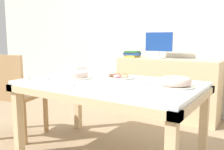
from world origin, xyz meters
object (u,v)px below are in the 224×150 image
(cake_chocolate_round, at_px, (77,75))
(cake_golden_bundt, at_px, (175,82))
(chair, at_px, (16,92))
(tealight_near_front, at_px, (73,85))
(book_stack, at_px, (132,54))
(tealight_left_edge, at_px, (144,84))
(tealight_near_cakes, at_px, (48,79))
(pastry_platter, at_px, (119,77))
(computer_monitor, at_px, (159,45))
(plate_stack, at_px, (76,70))
(tealight_centre, at_px, (97,81))
(tealight_right_edge, at_px, (29,79))

(cake_chocolate_round, xyz_separation_m, cake_golden_bundt, (0.94, 0.10, 0.01))
(chair, relative_size, cake_chocolate_round, 3.21)
(cake_golden_bundt, distance_m, tealight_near_front, 0.82)
(book_stack, relative_size, tealight_left_edge, 6.24)
(tealight_near_front, bearing_deg, tealight_near_cakes, 165.78)
(chair, distance_m, tealight_near_cakes, 0.63)
(pastry_platter, bearing_deg, tealight_near_cakes, -136.95)
(computer_monitor, xyz_separation_m, tealight_near_cakes, (-0.38, -1.72, -0.28))
(book_stack, distance_m, pastry_platter, 1.38)
(cake_chocolate_round, distance_m, tealight_left_edge, 0.70)
(book_stack, bearing_deg, cake_golden_bundt, -50.60)
(tealight_near_cakes, bearing_deg, chair, 173.12)
(cake_chocolate_round, bearing_deg, book_stack, 97.83)
(cake_chocolate_round, distance_m, pastry_platter, 0.40)
(plate_stack, bearing_deg, cake_chocolate_round, -47.93)
(computer_monitor, relative_size, pastry_platter, 1.34)
(cake_golden_bundt, bearing_deg, pastry_platter, 168.03)
(cake_golden_bundt, bearing_deg, book_stack, 129.40)
(chair, relative_size, computer_monitor, 2.22)
(book_stack, xyz_separation_m, tealight_centre, (0.49, -1.56, -0.14))
(computer_monitor, xyz_separation_m, tealight_left_edge, (0.48, -1.46, -0.28))
(cake_golden_bundt, bearing_deg, tealight_near_cakes, -163.26)
(pastry_platter, distance_m, plate_stack, 0.58)
(chair, relative_size, tealight_centre, 23.50)
(cake_chocolate_round, xyz_separation_m, tealight_left_edge, (0.70, 0.04, -0.02))
(tealight_near_front, xyz_separation_m, tealight_near_cakes, (-0.40, 0.10, 0.00))
(computer_monitor, bearing_deg, chair, -120.51)
(cake_golden_bundt, height_order, tealight_right_edge, cake_golden_bundt)
(book_stack, height_order, tealight_centre, book_stack)
(chair, xyz_separation_m, tealight_centre, (1.04, 0.10, 0.21))
(cake_golden_bundt, bearing_deg, tealight_left_edge, -165.60)
(tealight_near_front, bearing_deg, cake_golden_bundt, 31.78)
(tealight_right_edge, height_order, tealight_near_front, same)
(tealight_right_edge, xyz_separation_m, tealight_near_cakes, (0.13, 0.10, 0.00))
(tealight_right_edge, bearing_deg, chair, 159.32)
(pastry_platter, xyz_separation_m, tealight_near_cakes, (-0.49, -0.46, -0.00))
(tealight_near_front, bearing_deg, book_stack, 103.68)
(computer_monitor, relative_size, book_stack, 1.70)
(computer_monitor, bearing_deg, plate_stack, -110.73)
(tealight_near_cakes, bearing_deg, tealight_near_front, -14.22)
(plate_stack, xyz_separation_m, tealight_centre, (0.53, -0.33, -0.03))
(chair, bearing_deg, tealight_right_edge, -20.68)
(tealight_near_cakes, bearing_deg, pastry_platter, 43.05)
(tealight_centre, bearing_deg, tealight_near_cakes, -159.34)
(chair, distance_m, tealight_left_edge, 1.48)
(plate_stack, relative_size, tealight_centre, 5.25)
(pastry_platter, xyz_separation_m, plate_stack, (-0.57, 0.04, 0.03))
(computer_monitor, distance_m, cake_golden_bundt, 1.59)
(tealight_near_cakes, distance_m, tealight_centre, 0.48)
(book_stack, height_order, pastry_platter, book_stack)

